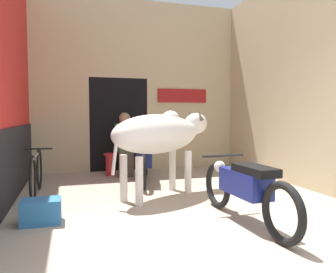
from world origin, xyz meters
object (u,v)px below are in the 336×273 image
Objects in this scene: plastic_stool at (111,164)px; crate at (41,211)px; motorcycle_near at (245,187)px; shopkeeper_seated at (125,142)px; cow at (162,134)px; motorcycle_far at (145,161)px; bicycle at (36,173)px.

plastic_stool is 1.05× the size of crate.
shopkeeper_seated reaches higher than motorcycle_near.
motorcycle_far is at bearing 91.61° from cow.
bicycle is 3.87× the size of crate.
cow is at bearing -81.85° from shopkeeper_seated.
cow is 4.46× the size of crate.
motorcycle_near is at bearing -75.95° from shopkeeper_seated.
cow is 1.69m from motorcycle_near.
shopkeeper_seated reaches higher than plastic_stool.
cow reaches higher than shopkeeper_seated.
motorcycle_far is (-0.60, 2.59, -0.01)m from motorcycle_near.
cow is 1.89m from shopkeeper_seated.
bicycle reaches higher than crate.
shopkeeper_seated is (-0.23, 0.76, 0.29)m from motorcycle_far.
motorcycle_far is 2.55m from crate.
cow is 2.15m from plastic_stool.
crate is (0.17, -1.39, -0.22)m from bicycle.
bicycle is at bearing 139.67° from motorcycle_near.
plastic_stool is at bearing 105.91° from cow.
shopkeeper_seated is 0.54m from plastic_stool.
crate is at bearing 163.49° from motorcycle_near.
cow reaches higher than bicycle.
cow is at bearing 26.39° from crate.
bicycle is (-1.85, 0.56, -0.60)m from cow.
bicycle is 1.42m from crate.
bicycle is at bearing -163.74° from motorcycle_far.
plastic_stool is at bearing 121.36° from motorcycle_far.
motorcycle_near is (0.57, -1.50, -0.53)m from cow.
motorcycle_near is 1.08× the size of motorcycle_far.
crate is at bearing -153.61° from cow.
shopkeeper_seated is at bearing 39.21° from bicycle.
cow reaches higher than crate.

